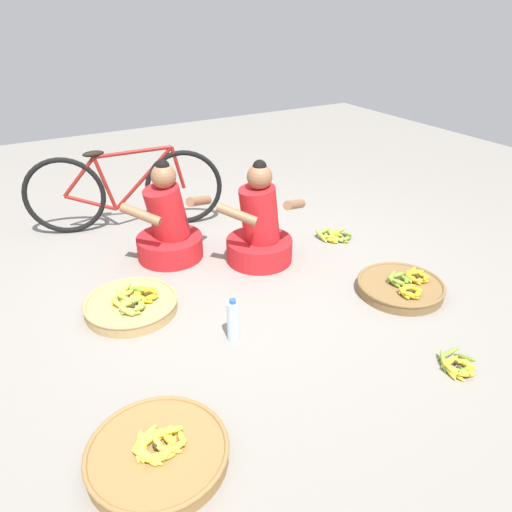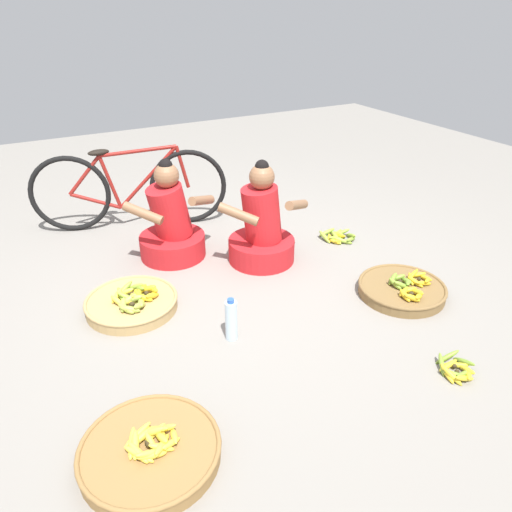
{
  "view_description": "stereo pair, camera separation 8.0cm",
  "coord_description": "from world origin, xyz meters",
  "px_view_note": "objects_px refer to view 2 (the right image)",
  "views": [
    {
      "loc": [
        -1.41,
        -2.64,
        1.87
      ],
      "look_at": [
        0.0,
        -0.2,
        0.35
      ],
      "focal_mm": 34.14,
      "sensor_mm": 36.0,
      "label": 1
    },
    {
      "loc": [
        -1.34,
        -2.68,
        1.87
      ],
      "look_at": [
        0.0,
        -0.2,
        0.35
      ],
      "focal_mm": 34.14,
      "sensor_mm": 36.0,
      "label": 2
    }
  ],
  "objects_px": {
    "banana_basket_mid_right": "(132,302)",
    "water_bottle": "(231,320)",
    "vendor_woman_behind": "(171,227)",
    "banana_basket_near_bicycle": "(402,289)",
    "vendor_woman_front": "(262,230)",
    "loose_bananas_front_left": "(337,237)",
    "loose_bananas_near_vendor": "(456,369)",
    "bicycle_leaning": "(130,189)",
    "banana_basket_back_right": "(150,450)"
  },
  "relations": [
    {
      "from": "banana_basket_near_bicycle",
      "to": "banana_basket_mid_right",
      "type": "distance_m",
      "value": 1.86
    },
    {
      "from": "banana_basket_near_bicycle",
      "to": "banana_basket_mid_right",
      "type": "xyz_separation_m",
      "value": [
        -1.72,
        0.73,
        0.0
      ]
    },
    {
      "from": "vendor_woman_behind",
      "to": "water_bottle",
      "type": "distance_m",
      "value": 1.2
    },
    {
      "from": "bicycle_leaning",
      "to": "loose_bananas_near_vendor",
      "type": "relative_size",
      "value": 6.4
    },
    {
      "from": "vendor_woman_behind",
      "to": "water_bottle",
      "type": "xyz_separation_m",
      "value": [
        -0.06,
        -1.19,
        -0.12
      ]
    },
    {
      "from": "banana_basket_near_bicycle",
      "to": "loose_bananas_front_left",
      "type": "bearing_deg",
      "value": 82.05
    },
    {
      "from": "loose_bananas_front_left",
      "to": "vendor_woman_front",
      "type": "bearing_deg",
      "value": -179.8
    },
    {
      "from": "vendor_woman_behind",
      "to": "loose_bananas_near_vendor",
      "type": "xyz_separation_m",
      "value": [
        0.91,
        -2.07,
        -0.23
      ]
    },
    {
      "from": "banana_basket_back_right",
      "to": "banana_basket_mid_right",
      "type": "bearing_deg",
      "value": 78.01
    },
    {
      "from": "banana_basket_near_bicycle",
      "to": "bicycle_leaning",
      "type": "bearing_deg",
      "value": 123.14
    },
    {
      "from": "vendor_woman_behind",
      "to": "bicycle_leaning",
      "type": "relative_size",
      "value": 0.49
    },
    {
      "from": "vendor_woman_front",
      "to": "banana_basket_back_right",
      "type": "relative_size",
      "value": 1.26
    },
    {
      "from": "banana_basket_mid_right",
      "to": "water_bottle",
      "type": "relative_size",
      "value": 2.16
    },
    {
      "from": "banana_basket_near_bicycle",
      "to": "loose_bananas_near_vendor",
      "type": "height_order",
      "value": "banana_basket_near_bicycle"
    },
    {
      "from": "banana_basket_back_right",
      "to": "water_bottle",
      "type": "height_order",
      "value": "water_bottle"
    },
    {
      "from": "loose_bananas_near_vendor",
      "to": "loose_bananas_front_left",
      "type": "relative_size",
      "value": 0.89
    },
    {
      "from": "banana_basket_near_bicycle",
      "to": "water_bottle",
      "type": "height_order",
      "value": "water_bottle"
    },
    {
      "from": "vendor_woman_front",
      "to": "loose_bananas_near_vendor",
      "type": "relative_size",
      "value": 3.21
    },
    {
      "from": "vendor_woman_front",
      "to": "loose_bananas_front_left",
      "type": "relative_size",
      "value": 2.85
    },
    {
      "from": "vendor_woman_front",
      "to": "bicycle_leaning",
      "type": "distance_m",
      "value": 1.33
    },
    {
      "from": "water_bottle",
      "to": "vendor_woman_front",
      "type": "bearing_deg",
      "value": 50.68
    },
    {
      "from": "vendor_woman_behind",
      "to": "loose_bananas_front_left",
      "type": "distance_m",
      "value": 1.42
    },
    {
      "from": "banana_basket_near_bicycle",
      "to": "banana_basket_mid_right",
      "type": "bearing_deg",
      "value": 157.08
    },
    {
      "from": "banana_basket_back_right",
      "to": "banana_basket_mid_right",
      "type": "height_order",
      "value": "banana_basket_mid_right"
    },
    {
      "from": "loose_bananas_near_vendor",
      "to": "water_bottle",
      "type": "distance_m",
      "value": 1.31
    },
    {
      "from": "water_bottle",
      "to": "vendor_woman_behind",
      "type": "bearing_deg",
      "value": 87.28
    },
    {
      "from": "vendor_woman_behind",
      "to": "water_bottle",
      "type": "height_order",
      "value": "vendor_woman_behind"
    },
    {
      "from": "vendor_woman_behind",
      "to": "banana_basket_mid_right",
      "type": "xyz_separation_m",
      "value": [
        -0.51,
        -0.6,
        -0.2
      ]
    },
    {
      "from": "vendor_woman_behind",
      "to": "loose_bananas_near_vendor",
      "type": "bearing_deg",
      "value": -66.37
    },
    {
      "from": "bicycle_leaning",
      "to": "banana_basket_back_right",
      "type": "bearing_deg",
      "value": -104.32
    },
    {
      "from": "vendor_woman_behind",
      "to": "loose_bananas_near_vendor",
      "type": "height_order",
      "value": "vendor_woman_behind"
    },
    {
      "from": "bicycle_leaning",
      "to": "banana_basket_mid_right",
      "type": "distance_m",
      "value": 1.4
    },
    {
      "from": "loose_bananas_front_left",
      "to": "bicycle_leaning",
      "type": "bearing_deg",
      "value": 142.6
    },
    {
      "from": "loose_bananas_front_left",
      "to": "vendor_woman_behind",
      "type": "bearing_deg",
      "value": 163.37
    },
    {
      "from": "vendor_woman_behind",
      "to": "water_bottle",
      "type": "bearing_deg",
      "value": -92.72
    },
    {
      "from": "loose_bananas_front_left",
      "to": "loose_bananas_near_vendor",
      "type": "bearing_deg",
      "value": -104.47
    },
    {
      "from": "banana_basket_mid_right",
      "to": "loose_bananas_front_left",
      "type": "bearing_deg",
      "value": 6.06
    },
    {
      "from": "vendor_woman_front",
      "to": "water_bottle",
      "type": "height_order",
      "value": "vendor_woman_front"
    },
    {
      "from": "loose_bananas_front_left",
      "to": "banana_basket_near_bicycle",
      "type": "bearing_deg",
      "value": -97.95
    },
    {
      "from": "banana_basket_back_right",
      "to": "loose_bananas_front_left",
      "type": "relative_size",
      "value": 2.26
    },
    {
      "from": "vendor_woman_front",
      "to": "water_bottle",
      "type": "distance_m",
      "value": 1.03
    },
    {
      "from": "vendor_woman_front",
      "to": "vendor_woman_behind",
      "type": "distance_m",
      "value": 0.72
    },
    {
      "from": "vendor_woman_behind",
      "to": "banana_basket_back_right",
      "type": "bearing_deg",
      "value": -112.88
    },
    {
      "from": "banana_basket_near_bicycle",
      "to": "loose_bananas_near_vendor",
      "type": "bearing_deg",
      "value": -111.96
    },
    {
      "from": "vendor_woman_behind",
      "to": "banana_basket_near_bicycle",
      "type": "bearing_deg",
      "value": -47.52
    },
    {
      "from": "banana_basket_mid_right",
      "to": "water_bottle",
      "type": "xyz_separation_m",
      "value": [
        0.45,
        -0.6,
        0.08
      ]
    },
    {
      "from": "banana_basket_near_bicycle",
      "to": "water_bottle",
      "type": "xyz_separation_m",
      "value": [
        -1.27,
        0.13,
        0.09
      ]
    },
    {
      "from": "banana_basket_near_bicycle",
      "to": "water_bottle",
      "type": "relative_size",
      "value": 2.13
    },
    {
      "from": "vendor_woman_front",
      "to": "water_bottle",
      "type": "relative_size",
      "value": 2.87
    },
    {
      "from": "banana_basket_back_right",
      "to": "loose_bananas_front_left",
      "type": "height_order",
      "value": "banana_basket_back_right"
    }
  ]
}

